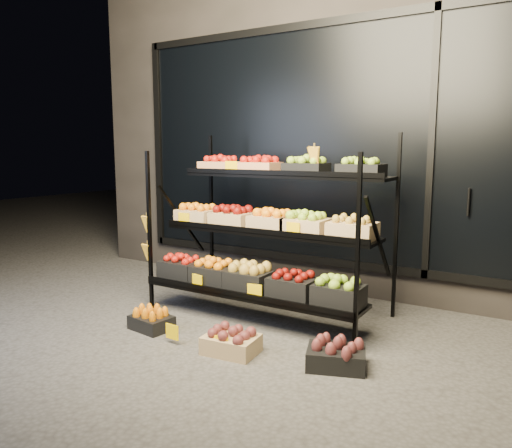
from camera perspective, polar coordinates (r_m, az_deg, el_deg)
The scene contains 8 objects.
ground at distance 4.23m, azimuth -3.15°, elevation -12.49°, with size 24.00×24.00×0.00m, color #514F4C.
building at distance 6.25m, azimuth 10.66°, elevation 10.56°, with size 6.00×2.08×3.50m.
display_rack at distance 4.52m, azimuth 0.96°, elevation -0.75°, with size 2.18×1.02×1.66m.
tag_floor_a at distance 4.06m, azimuth -9.56°, elevation -12.58°, with size 0.13×0.01×0.12m, color #EEBC00.
tag_floor_b at distance 3.79m, azimuth -4.07°, elevation -14.08°, with size 0.13×0.01×0.12m, color #EEBC00.
floor_crate_midleft at distance 4.40m, azimuth -11.86°, elevation -10.65°, with size 0.37×0.29×0.18m.
floor_crate_midright at distance 3.84m, azimuth -2.86°, elevation -13.22°, with size 0.42×0.33×0.20m.
floor_crate_right at distance 3.65m, azimuth 9.14°, elevation -14.51°, with size 0.48×0.42×0.20m.
Camera 1 is at (2.27, -3.23, 1.53)m, focal length 35.00 mm.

